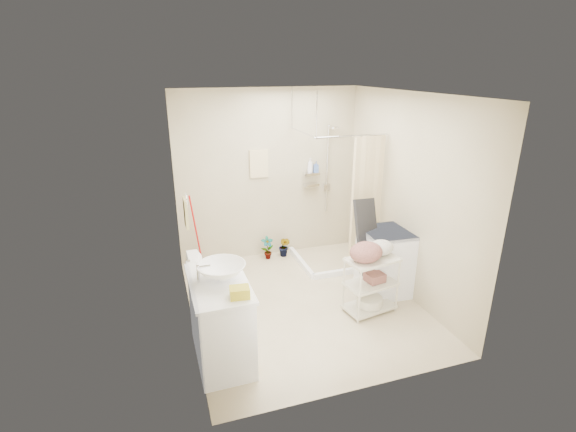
% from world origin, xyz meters
% --- Properties ---
extents(floor, '(3.20, 3.20, 0.00)m').
position_xyz_m(floor, '(0.00, 0.00, 0.00)').
color(floor, beige).
rests_on(floor, ground).
extents(ceiling, '(2.80, 3.20, 0.04)m').
position_xyz_m(ceiling, '(0.00, 0.00, 2.60)').
color(ceiling, silver).
rests_on(ceiling, ground).
extents(wall_back, '(2.80, 0.04, 2.60)m').
position_xyz_m(wall_back, '(0.00, 1.60, 1.30)').
color(wall_back, '#BFB594').
rests_on(wall_back, ground).
extents(wall_front, '(2.80, 0.04, 2.60)m').
position_xyz_m(wall_front, '(0.00, -1.60, 1.30)').
color(wall_front, '#BFB594').
rests_on(wall_front, ground).
extents(wall_left, '(0.04, 3.20, 2.60)m').
position_xyz_m(wall_left, '(-1.40, 0.00, 1.30)').
color(wall_left, '#BFB594').
rests_on(wall_left, ground).
extents(wall_right, '(0.04, 3.20, 2.60)m').
position_xyz_m(wall_right, '(1.40, 0.00, 1.30)').
color(wall_right, '#BFB594').
rests_on(wall_right, ground).
extents(vanity, '(0.58, 1.01, 0.89)m').
position_xyz_m(vanity, '(-1.16, -0.73, 0.44)').
color(vanity, white).
rests_on(vanity, ground).
extents(sink, '(0.58, 0.58, 0.17)m').
position_xyz_m(sink, '(-1.12, -0.69, 0.97)').
color(sink, white).
rests_on(sink, vanity).
extents(counter_basket, '(0.19, 0.16, 0.10)m').
position_xyz_m(counter_basket, '(-1.02, -1.08, 0.94)').
color(counter_basket, gold).
rests_on(counter_basket, vanity).
extents(floor_basket, '(0.26, 0.21, 0.14)m').
position_xyz_m(floor_basket, '(-0.97, -1.04, 0.07)').
color(floor_basket, gold).
rests_on(floor_basket, ground).
extents(toilet, '(0.67, 0.40, 0.68)m').
position_xyz_m(toilet, '(-1.04, 0.45, 0.34)').
color(toilet, white).
rests_on(toilet, ground).
extents(mop, '(0.12, 0.12, 1.17)m').
position_xyz_m(mop, '(-1.20, 1.44, 0.59)').
color(mop, red).
rests_on(mop, ground).
extents(potted_plant_a, '(0.20, 0.14, 0.37)m').
position_xyz_m(potted_plant_a, '(-0.09, 1.41, 0.19)').
color(potted_plant_a, brown).
rests_on(potted_plant_a, ground).
extents(potted_plant_b, '(0.24, 0.24, 0.34)m').
position_xyz_m(potted_plant_b, '(0.19, 1.41, 0.17)').
color(potted_plant_b, brown).
rests_on(potted_plant_b, ground).
extents(hanging_towel, '(0.28, 0.03, 0.42)m').
position_xyz_m(hanging_towel, '(-0.15, 1.58, 1.50)').
color(hanging_towel, beige).
rests_on(hanging_towel, wall_back).
extents(towel_ring, '(0.04, 0.22, 0.34)m').
position_xyz_m(towel_ring, '(-1.38, -0.20, 1.47)').
color(towel_ring, '#D6CC84').
rests_on(towel_ring, wall_left).
extents(tp_holder, '(0.08, 0.12, 0.14)m').
position_xyz_m(tp_holder, '(-1.36, 0.05, 0.72)').
color(tp_holder, white).
rests_on(tp_holder, wall_left).
extents(shower, '(1.10, 1.10, 2.10)m').
position_xyz_m(shower, '(0.85, 1.05, 1.05)').
color(shower, white).
rests_on(shower, ground).
extents(shampoo_bottle_a, '(0.10, 0.10, 0.22)m').
position_xyz_m(shampoo_bottle_a, '(0.65, 1.53, 1.43)').
color(shampoo_bottle_a, white).
rests_on(shampoo_bottle_a, shower).
extents(shampoo_bottle_b, '(0.09, 0.09, 0.17)m').
position_xyz_m(shampoo_bottle_b, '(0.75, 1.51, 1.40)').
color(shampoo_bottle_b, '#405D9F').
rests_on(shampoo_bottle_b, shower).
extents(washing_machine, '(0.63, 0.65, 0.87)m').
position_xyz_m(washing_machine, '(1.14, -0.04, 0.44)').
color(washing_machine, white).
rests_on(washing_machine, ground).
extents(laundry_rack, '(0.67, 0.46, 0.85)m').
position_xyz_m(laundry_rack, '(0.73, -0.41, 0.43)').
color(laundry_rack, beige).
rests_on(laundry_rack, ground).
extents(ironing_board, '(0.39, 0.24, 1.34)m').
position_xyz_m(ironing_board, '(0.88, -0.03, 0.67)').
color(ironing_board, black).
rests_on(ironing_board, ground).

